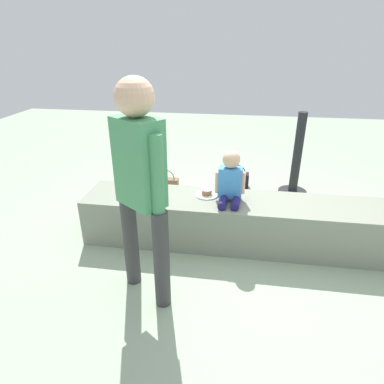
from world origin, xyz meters
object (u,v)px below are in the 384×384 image
Objects in this scene: child_seated at (230,180)px; handbag_black_leather at (236,179)px; cake_plate at (207,193)px; party_cup_red at (155,183)px; handbag_brown_canvas at (165,186)px; cake_box_white at (205,196)px; water_bottle_near_gift at (219,209)px; gift_bag at (132,200)px; adult_standing at (140,177)px.

child_seated is 1.43× the size of handbag_black_leather.
cake_plate is 1.47m from party_cup_red.
handbag_brown_canvas is at bearing 131.50° from child_seated.
cake_plate reaches higher than cake_box_white.
water_bottle_near_gift is at bearing -62.67° from cake_box_white.
handbag_black_leather is at bearing 36.59° from gift_bag.
water_bottle_near_gift is at bearing 104.06° from child_seated.
handbag_black_leather reaches higher than water_bottle_near_gift.
cake_plate reaches higher than handbag_black_leather.
gift_bag is at bearing 155.12° from cake_plate.
child_seated is 1.49m from handbag_black_leather.
handbag_brown_canvas is at bearing -154.33° from handbag_black_leather.
handbag_black_leather is at bearing 73.81° from adult_standing.
child_seated is 2.16× the size of cake_plate.
adult_standing is 4.58× the size of handbag_brown_canvas.
cake_box_white is 0.52m from handbag_brown_canvas.
cake_box_white is (0.27, 1.70, -0.93)m from adult_standing.
cake_box_white is (0.81, 0.39, -0.07)m from gift_bag.
gift_bag is 1.46m from handbag_black_leather.
water_bottle_near_gift is 0.84m from handbag_brown_canvas.
cake_plate is at bearing 67.38° from adult_standing.
gift_bag is 0.93× the size of handbag_black_leather.
cake_box_white is at bearing 97.12° from cake_plate.
adult_standing reaches higher than gift_bag.
party_cup_red is at bearing 142.57° from water_bottle_near_gift.
child_seated is 1.35m from gift_bag.
adult_standing reaches higher than party_cup_red.
cake_plate is at bearing 160.36° from child_seated.
gift_bag is 3.30× the size of party_cup_red.
child_seated is at bearing -23.88° from gift_bag.
adult_standing is 2.28m from party_cup_red.
handbag_black_leather is at bearing 52.91° from cake_box_white.
adult_standing is 2.44m from handbag_black_leather.
party_cup_red is 0.28× the size of handbag_black_leather.
cake_plate is 0.62× the size of handbag_brown_canvas.
adult_standing reaches higher than child_seated.
water_bottle_near_gift reaches higher than party_cup_red.
water_bottle_near_gift is 0.58× the size of handbag_brown_canvas.
child_seated is at bearing -19.64° from cake_plate.
handbag_brown_canvas is (-0.84, 0.95, -0.54)m from child_seated.
cake_box_white reaches higher than party_cup_red.
party_cup_red is 1.10m from handbag_black_leather.
party_cup_red is at bearing 127.90° from handbag_brown_canvas.
cake_box_white is at bearing -127.09° from handbag_black_leather.
adult_standing is at bearing -109.37° from water_bottle_near_gift.
adult_standing reaches higher than cake_box_white.
cake_plate reaches higher than handbag_brown_canvas.
cake_plate is 1.06m from gift_bag.
cake_box_white is at bearing -24.14° from party_cup_red.
adult_standing is 7.89× the size of water_bottle_near_gift.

